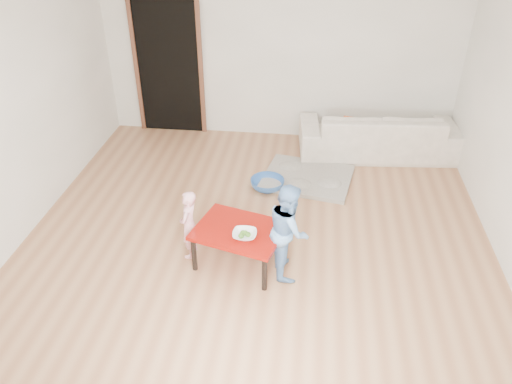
% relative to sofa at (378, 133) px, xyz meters
% --- Properties ---
extents(floor, '(5.00, 5.00, 0.01)m').
position_rel_sofa_xyz_m(floor, '(-1.43, -2.05, -0.31)').
color(floor, '#9E6743').
rests_on(floor, ground).
extents(back_wall, '(5.00, 0.02, 2.60)m').
position_rel_sofa_xyz_m(back_wall, '(-1.43, 0.45, 0.99)').
color(back_wall, white).
rests_on(back_wall, floor).
extents(left_wall, '(0.02, 5.00, 2.60)m').
position_rel_sofa_xyz_m(left_wall, '(-3.93, -2.05, 0.99)').
color(left_wall, white).
rests_on(left_wall, floor).
extents(doorway, '(1.02, 0.08, 2.11)m').
position_rel_sofa_xyz_m(doorway, '(-3.03, 0.43, 0.71)').
color(doorway, brown).
rests_on(doorway, back_wall).
extents(sofa, '(2.21, 1.02, 0.63)m').
position_rel_sofa_xyz_m(sofa, '(0.00, 0.00, 0.00)').
color(sofa, white).
rests_on(sofa, floor).
extents(cushion, '(0.48, 0.45, 0.11)m').
position_rel_sofa_xyz_m(cushion, '(-0.33, -0.16, 0.15)').
color(cushion, '#EE5B1A').
rests_on(cushion, sofa).
extents(red_table, '(0.98, 0.84, 0.42)m').
position_rel_sofa_xyz_m(red_table, '(-1.56, -2.58, -0.10)').
color(red_table, maroon).
rests_on(red_table, floor).
extents(bowl, '(0.23, 0.23, 0.06)m').
position_rel_sofa_xyz_m(bowl, '(-1.49, -2.70, 0.14)').
color(bowl, white).
rests_on(bowl, red_table).
extents(broccoli, '(0.12, 0.12, 0.06)m').
position_rel_sofa_xyz_m(broccoli, '(-1.49, -2.70, 0.14)').
color(broccoli, '#2D5919').
rests_on(broccoli, red_table).
extents(child_pink, '(0.21, 0.29, 0.76)m').
position_rel_sofa_xyz_m(child_pink, '(-2.08, -2.51, 0.07)').
color(child_pink, '#F97182').
rests_on(child_pink, floor).
extents(child_blue, '(0.45, 0.54, 0.98)m').
position_rel_sofa_xyz_m(child_blue, '(-1.07, -2.63, 0.18)').
color(child_blue, '#608CDF').
rests_on(child_blue, floor).
extents(basin, '(0.42, 0.42, 0.13)m').
position_rel_sofa_xyz_m(basin, '(-1.42, -1.14, -0.25)').
color(basin, '#2D5DAA').
rests_on(basin, floor).
extents(blanket, '(1.24, 1.09, 0.05)m').
position_rel_sofa_xyz_m(blanket, '(-0.93, -0.85, -0.29)').
color(blanket, '#AFA99A').
rests_on(blanket, floor).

